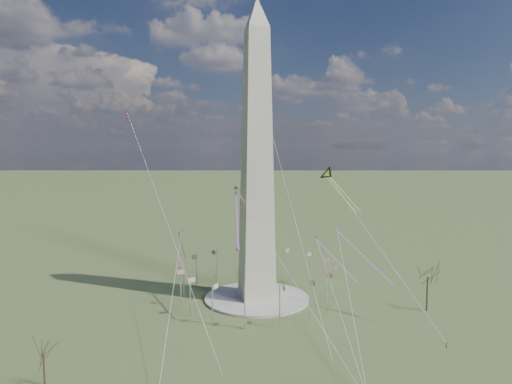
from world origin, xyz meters
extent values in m
plane|color=#405229|center=(0.00, 0.00, 0.00)|extent=(2000.00, 2000.00, 0.00)
cylinder|color=#B7B0A7|center=(0.00, 0.00, 0.40)|extent=(36.00, 36.00, 0.80)
pyramid|color=beige|center=(0.00, 0.00, 95.80)|extent=(9.90, 9.90, 10.00)
cylinder|color=white|center=(26.00, 0.00, 6.50)|extent=(0.36, 0.36, 13.00)
cube|color=red|center=(26.00, 1.30, 11.80)|extent=(2.40, 0.08, 1.50)
cylinder|color=white|center=(24.02, 9.95, 6.50)|extent=(0.36, 0.36, 13.00)
cube|color=red|center=(23.52, 11.15, 11.80)|extent=(2.25, 0.99, 1.50)
cylinder|color=white|center=(18.38, 18.38, 6.50)|extent=(0.36, 0.36, 13.00)
cube|color=red|center=(17.47, 19.30, 11.80)|extent=(1.75, 1.75, 1.50)
cylinder|color=white|center=(9.95, 24.02, 6.50)|extent=(0.36, 0.36, 13.00)
cube|color=red|center=(8.75, 24.52, 11.80)|extent=(0.99, 2.25, 1.50)
cylinder|color=white|center=(0.00, 26.00, 6.50)|extent=(0.36, 0.36, 13.00)
cube|color=red|center=(-1.30, 26.00, 11.80)|extent=(0.08, 2.40, 1.50)
cylinder|color=white|center=(-9.95, 24.02, 6.50)|extent=(0.36, 0.36, 13.00)
cube|color=red|center=(-11.15, 23.52, 11.80)|extent=(0.99, 2.25, 1.50)
cylinder|color=white|center=(-18.38, 18.38, 6.50)|extent=(0.36, 0.36, 13.00)
cube|color=red|center=(-19.30, 17.47, 11.80)|extent=(1.75, 1.75, 1.50)
cylinder|color=white|center=(-24.02, 9.95, 6.50)|extent=(0.36, 0.36, 13.00)
cube|color=red|center=(-24.52, 8.75, 11.80)|extent=(2.25, 0.99, 1.50)
cylinder|color=white|center=(-26.00, 0.00, 6.50)|extent=(0.36, 0.36, 13.00)
cube|color=red|center=(-26.00, -1.30, 11.80)|extent=(2.40, 0.08, 1.50)
cylinder|color=white|center=(-24.02, -9.95, 6.50)|extent=(0.36, 0.36, 13.00)
cube|color=red|center=(-23.52, -11.15, 11.80)|extent=(2.25, 0.99, 1.50)
cylinder|color=white|center=(-18.38, -18.38, 6.50)|extent=(0.36, 0.36, 13.00)
cube|color=red|center=(-17.47, -19.30, 11.80)|extent=(1.75, 1.75, 1.50)
cylinder|color=white|center=(-9.95, -24.02, 6.50)|extent=(0.36, 0.36, 13.00)
cube|color=red|center=(-8.75, -24.52, 11.80)|extent=(0.99, 2.25, 1.50)
cylinder|color=white|center=(0.00, -26.00, 6.50)|extent=(0.36, 0.36, 13.00)
cube|color=red|center=(1.30, -26.00, 11.80)|extent=(0.08, 2.40, 1.50)
cylinder|color=white|center=(9.95, -24.02, 6.50)|extent=(0.36, 0.36, 13.00)
cube|color=red|center=(11.15, -23.52, 11.80)|extent=(0.99, 2.25, 1.50)
cylinder|color=white|center=(18.38, -18.38, 6.50)|extent=(0.36, 0.36, 13.00)
cube|color=red|center=(19.30, -17.47, 11.80)|extent=(1.75, 1.75, 1.50)
cylinder|color=white|center=(24.02, -9.95, 6.50)|extent=(0.36, 0.36, 13.00)
cube|color=red|center=(24.52, -8.75, 11.80)|extent=(2.25, 0.99, 1.50)
cylinder|color=#46352A|center=(49.96, -24.46, 5.57)|extent=(0.49, 0.49, 11.14)
cylinder|color=#46352A|center=(-59.79, -43.37, 3.65)|extent=(0.42, 0.42, 7.29)
imported|color=gray|center=(38.18, -49.67, 0.80)|extent=(0.69, 0.60, 1.60)
cube|color=yellow|center=(35.34, 6.00, 35.05)|extent=(5.36, 15.87, 11.56)
cube|color=yellow|center=(33.32, 5.37, 35.05)|extent=(5.36, 15.87, 11.56)
cube|color=#3D1A75|center=(-24.84, 6.41, 23.58)|extent=(2.55, 3.68, 2.77)
cube|color=#E14523|center=(-24.84, 6.41, 18.99)|extent=(2.62, 2.73, 9.59)
cube|color=#E14523|center=(30.10, -20.12, 17.57)|extent=(10.25, 19.70, 13.61)
cube|color=#E14523|center=(-9.51, -12.42, 30.42)|extent=(4.72, 22.67, 14.36)
cube|color=#E14523|center=(28.30, -2.57, 12.58)|extent=(8.42, 16.98, 11.58)
cube|color=red|center=(-42.27, 34.11, 65.73)|extent=(1.26, 1.99, 1.62)
cube|color=red|center=(-42.27, 34.11, 63.97)|extent=(0.85, 1.35, 3.70)
cube|color=white|center=(12.00, 45.49, 81.93)|extent=(1.52, 2.25, 1.73)
cube|color=white|center=(12.00, 45.49, 80.03)|extent=(1.10, 1.33, 3.98)
camera|label=1|loc=(-38.74, -147.90, 52.55)|focal=32.00mm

